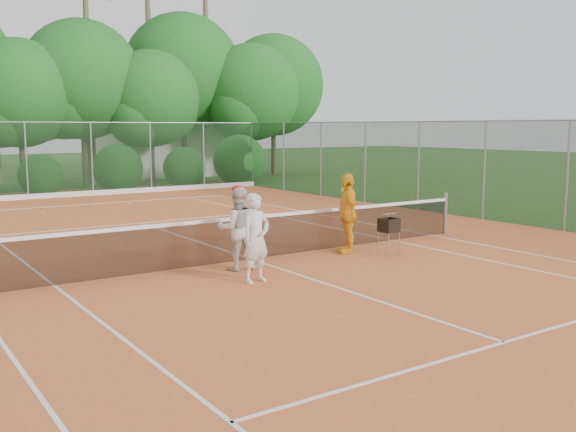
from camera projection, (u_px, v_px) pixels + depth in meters
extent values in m
plane|color=#274E1B|center=(253.00, 261.00, 13.70)|extent=(120.00, 120.00, 0.00)
cube|color=#D56731|center=(253.00, 260.00, 13.69)|extent=(18.00, 36.00, 0.02)
cube|color=beige|center=(174.00, 149.00, 38.16)|extent=(8.00, 5.00, 3.00)
cylinder|color=gray|center=(445.00, 213.00, 16.92)|extent=(0.10, 0.10, 1.10)
cube|color=black|center=(253.00, 239.00, 13.63)|extent=(11.87, 0.03, 0.86)
cube|color=white|center=(253.00, 217.00, 13.57)|extent=(11.87, 0.04, 0.07)
imported|color=silver|center=(256.00, 238.00, 11.64)|extent=(0.66, 0.49, 1.63)
imported|color=beige|center=(237.00, 229.00, 12.66)|extent=(0.96, 0.84, 1.66)
ellipsoid|color=#AC1722|center=(237.00, 189.00, 12.55)|extent=(0.22, 0.22, 0.14)
imported|color=yellow|center=(347.00, 213.00, 14.36)|extent=(0.85, 1.14, 1.80)
cylinder|color=gray|center=(388.00, 245.00, 13.98)|extent=(0.02, 0.02, 0.52)
cylinder|color=gray|center=(389.00, 242.00, 14.42)|extent=(0.02, 0.02, 0.52)
cube|color=black|center=(389.00, 225.00, 14.14)|extent=(0.36, 0.36, 0.30)
sphere|color=#D8F037|center=(129.00, 203.00, 23.47)|extent=(0.07, 0.07, 0.07)
sphere|color=#B6CE30|center=(42.00, 213.00, 20.87)|extent=(0.07, 0.07, 0.07)
sphere|color=#DAEA36|center=(224.00, 200.00, 24.53)|extent=(0.07, 0.07, 0.07)
cube|color=white|center=(85.00, 204.00, 23.43)|extent=(11.03, 0.06, 0.01)
cube|color=white|center=(433.00, 235.00, 16.75)|extent=(0.06, 23.77, 0.01)
cube|color=white|center=(55.00, 286.00, 11.40)|extent=(0.06, 23.77, 0.01)
cube|color=white|center=(394.00, 241.00, 15.98)|extent=(0.06, 23.77, 0.01)
cube|color=white|center=(141.00, 223.00, 18.93)|extent=(8.23, 0.06, 0.01)
cube|color=white|center=(504.00, 342.00, 8.45)|extent=(8.23, 0.06, 0.01)
cube|color=white|center=(253.00, 260.00, 13.69)|extent=(0.06, 12.80, 0.01)
cube|color=#19381E|center=(60.00, 160.00, 25.77)|extent=(18.00, 0.02, 3.00)
cylinder|color=gray|center=(252.00, 154.00, 30.78)|extent=(0.07, 0.07, 3.00)
cube|color=#19381E|center=(567.00, 176.00, 17.27)|extent=(0.02, 33.00, 3.00)
cylinder|color=gray|center=(252.00, 154.00, 30.78)|extent=(0.07, 0.07, 3.00)
cylinder|color=brown|center=(22.00, 151.00, 29.15)|extent=(0.24, 0.24, 3.50)
sphere|color=#1E5C1F|center=(18.00, 93.00, 28.79)|extent=(4.90, 4.90, 4.90)
cylinder|color=brown|center=(84.00, 143.00, 31.19)|extent=(0.28, 0.28, 4.10)
sphere|color=#1E5C1F|center=(82.00, 80.00, 30.77)|extent=(5.74, 5.74, 5.74)
cylinder|color=brown|center=(152.00, 150.00, 31.92)|extent=(0.23, 0.23, 3.40)
sphere|color=#1E5C1F|center=(151.00, 99.00, 31.57)|extent=(4.76, 4.76, 4.76)
cylinder|color=brown|center=(184.00, 136.00, 35.72)|extent=(0.32, 0.32, 4.65)
sphere|color=#1E5C1F|center=(183.00, 73.00, 35.24)|extent=(6.51, 6.51, 6.51)
cylinder|color=brown|center=(251.00, 144.00, 35.56)|extent=(0.26, 0.26, 3.80)
sphere|color=#1E5C1F|center=(251.00, 92.00, 35.17)|extent=(5.32, 5.32, 5.32)
cylinder|color=brown|center=(274.00, 139.00, 38.23)|extent=(0.29, 0.29, 4.25)
sphere|color=#1E5C1F|center=(273.00, 85.00, 37.80)|extent=(5.95, 5.95, 5.95)
cone|color=brown|center=(89.00, 82.00, 31.47)|extent=(0.44, 0.44, 10.00)
cone|color=brown|center=(150.00, 69.00, 35.19)|extent=(0.44, 0.44, 12.00)
cone|color=brown|center=(206.00, 56.00, 38.10)|extent=(0.44, 0.44, 14.00)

